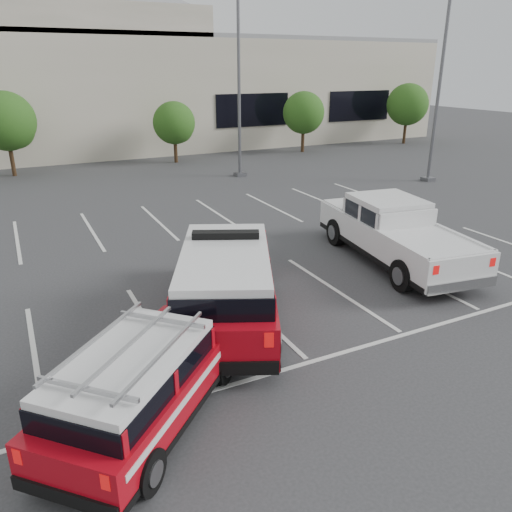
{
  "coord_description": "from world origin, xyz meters",
  "views": [
    {
      "loc": [
        -5.25,
        -10.74,
        6.08
      ],
      "look_at": [
        0.64,
        1.1,
        1.05
      ],
      "focal_mm": 35.0,
      "sensor_mm": 36.0,
      "label": 1
    }
  ],
  "objects_px": {
    "convention_building": "(73,85)",
    "tree_mid_left": "(7,123)",
    "tree_far_right": "(408,106)",
    "fire_chief_suv": "(226,287)",
    "tree_mid_right": "(175,124)",
    "light_pole_mid": "(239,84)",
    "white_pickup": "(394,238)",
    "ladder_suv": "(145,388)",
    "tree_right": "(304,114)",
    "light_pole_right": "(440,85)"
  },
  "relations": [
    {
      "from": "light_pole_right",
      "to": "fire_chief_suv",
      "type": "height_order",
      "value": "light_pole_right"
    },
    {
      "from": "light_pole_right",
      "to": "tree_mid_left",
      "type": "bearing_deg",
      "value": 150.05
    },
    {
      "from": "tree_mid_right",
      "to": "white_pickup",
      "type": "xyz_separation_m",
      "value": [
        0.65,
        -20.89,
        -1.69
      ]
    },
    {
      "from": "tree_far_right",
      "to": "ladder_suv",
      "type": "relative_size",
      "value": 1.06
    },
    {
      "from": "convention_building",
      "to": "white_pickup",
      "type": "distance_m",
      "value": 31.45
    },
    {
      "from": "convention_building",
      "to": "tree_right",
      "type": "distance_m",
      "value": 17.96
    },
    {
      "from": "tree_far_right",
      "to": "tree_right",
      "type": "bearing_deg",
      "value": -180.0
    },
    {
      "from": "ladder_suv",
      "to": "tree_right",
      "type": "bearing_deg",
      "value": 98.48
    },
    {
      "from": "tree_mid_right",
      "to": "light_pole_mid",
      "type": "xyz_separation_m",
      "value": [
        1.91,
        -6.05,
        2.68
      ]
    },
    {
      "from": "tree_mid_left",
      "to": "fire_chief_suv",
      "type": "bearing_deg",
      "value": -79.63
    },
    {
      "from": "fire_chief_suv",
      "to": "white_pickup",
      "type": "relative_size",
      "value": 0.97
    },
    {
      "from": "tree_right",
      "to": "light_pole_mid",
      "type": "height_order",
      "value": "light_pole_mid"
    },
    {
      "from": "tree_far_right",
      "to": "light_pole_right",
      "type": "height_order",
      "value": "light_pole_right"
    },
    {
      "from": "tree_mid_right",
      "to": "tree_right",
      "type": "bearing_deg",
      "value": 0.0
    },
    {
      "from": "convention_building",
      "to": "tree_mid_left",
      "type": "xyz_separation_m",
      "value": [
        -5.09,
        -9.82,
        -1.68
      ]
    },
    {
      "from": "tree_mid_right",
      "to": "light_pole_right",
      "type": "relative_size",
      "value": 0.39
    },
    {
      "from": "light_pole_mid",
      "to": "white_pickup",
      "type": "bearing_deg",
      "value": -94.83
    },
    {
      "from": "white_pickup",
      "to": "ladder_suv",
      "type": "distance_m",
      "value": 10.4
    },
    {
      "from": "fire_chief_suv",
      "to": "tree_mid_right",
      "type": "bearing_deg",
      "value": 99.8
    },
    {
      "from": "convention_building",
      "to": "light_pole_mid",
      "type": "relative_size",
      "value": 5.86
    },
    {
      "from": "tree_far_right",
      "to": "light_pole_mid",
      "type": "distance_m",
      "value": 19.19
    },
    {
      "from": "light_pole_right",
      "to": "convention_building",
      "type": "bearing_deg",
      "value": 125.89
    },
    {
      "from": "convention_building",
      "to": "ladder_suv",
      "type": "xyz_separation_m",
      "value": [
        -3.88,
        -35.05,
        -3.99
      ]
    },
    {
      "from": "tree_mid_left",
      "to": "tree_mid_right",
      "type": "xyz_separation_m",
      "value": [
        10.0,
        -0.0,
        -0.54
      ]
    },
    {
      "from": "tree_mid_right",
      "to": "white_pickup",
      "type": "height_order",
      "value": "tree_mid_right"
    },
    {
      "from": "tree_far_right",
      "to": "white_pickup",
      "type": "bearing_deg",
      "value": -132.81
    },
    {
      "from": "tree_far_right",
      "to": "convention_building",
      "type": "bearing_deg",
      "value": 158.49
    },
    {
      "from": "white_pickup",
      "to": "convention_building",
      "type": "bearing_deg",
      "value": 108.65
    },
    {
      "from": "tree_far_right",
      "to": "ladder_suv",
      "type": "distance_m",
      "value": 38.35
    },
    {
      "from": "light_pole_right",
      "to": "white_pickup",
      "type": "distance_m",
      "value": 14.23
    },
    {
      "from": "tree_mid_right",
      "to": "tree_right",
      "type": "distance_m",
      "value": 10.0
    },
    {
      "from": "convention_building",
      "to": "tree_mid_left",
      "type": "bearing_deg",
      "value": -117.4
    },
    {
      "from": "convention_building",
      "to": "tree_mid_right",
      "type": "relative_size",
      "value": 15.04
    },
    {
      "from": "light_pole_mid",
      "to": "white_pickup",
      "type": "distance_m",
      "value": 15.52
    },
    {
      "from": "white_pickup",
      "to": "fire_chief_suv",
      "type": "bearing_deg",
      "value": -159.98
    },
    {
      "from": "tree_mid_right",
      "to": "light_pole_mid",
      "type": "relative_size",
      "value": 0.39
    },
    {
      "from": "tree_mid_right",
      "to": "light_pole_right",
      "type": "xyz_separation_m",
      "value": [
        10.91,
        -12.05,
        2.68
      ]
    },
    {
      "from": "ladder_suv",
      "to": "tree_far_right",
      "type": "bearing_deg",
      "value": 86.39
    },
    {
      "from": "tree_far_right",
      "to": "fire_chief_suv",
      "type": "relative_size",
      "value": 0.73
    },
    {
      "from": "tree_mid_left",
      "to": "tree_mid_right",
      "type": "height_order",
      "value": "tree_mid_left"
    },
    {
      "from": "tree_mid_right",
      "to": "tree_far_right",
      "type": "relative_size",
      "value": 0.82
    },
    {
      "from": "tree_right",
      "to": "ladder_suv",
      "type": "bearing_deg",
      "value": -126.68
    },
    {
      "from": "ladder_suv",
      "to": "fire_chief_suv",
      "type": "bearing_deg",
      "value": 91.37
    },
    {
      "from": "ladder_suv",
      "to": "tree_mid_right",
      "type": "bearing_deg",
      "value": 115.95
    },
    {
      "from": "light_pole_right",
      "to": "white_pickup",
      "type": "relative_size",
      "value": 1.49
    },
    {
      "from": "convention_building",
      "to": "white_pickup",
      "type": "height_order",
      "value": "convention_building"
    },
    {
      "from": "tree_mid_left",
      "to": "tree_mid_right",
      "type": "distance_m",
      "value": 10.01
    },
    {
      "from": "light_pole_right",
      "to": "fire_chief_suv",
      "type": "relative_size",
      "value": 1.54
    },
    {
      "from": "convention_building",
      "to": "light_pole_mid",
      "type": "bearing_deg",
      "value": -66.74
    },
    {
      "from": "tree_far_right",
      "to": "light_pole_right",
      "type": "relative_size",
      "value": 0.47
    }
  ]
}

